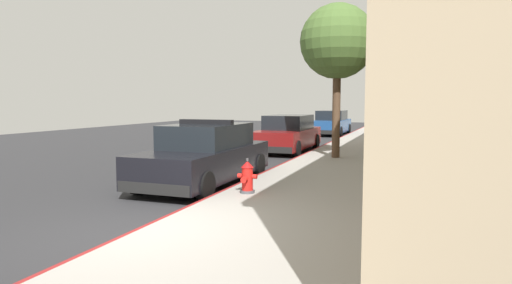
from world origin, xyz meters
The scene contains 8 objects.
ground_plane centered at (-4.16, 10.00, -0.10)m, with size 34.35×60.00×0.20m, color #2B2B2D.
sidewalk_pavement centered at (1.84, 10.00, 0.08)m, with size 3.69×60.00×0.16m, color #9E9991.
curb_painted_edge centered at (-0.04, 10.00, 0.08)m, with size 0.08×60.00×0.16m, color maroon.
police_cruiser centered at (-1.16, 4.30, 0.74)m, with size 1.94×4.84×1.68m.
parked_car_silver_ahead centered at (-1.26, 12.33, 0.74)m, with size 1.94×4.84×1.56m.
parked_car_dark_far centered at (-1.30, 22.50, 0.74)m, with size 1.94×4.84×1.56m.
fire_hydrant centered at (0.57, 2.89, 0.51)m, with size 0.44×0.40×0.76m.
street_tree centered at (1.28, 9.68, 4.20)m, with size 2.61×2.61×5.38m.
Camera 1 is at (4.05, -5.96, 2.15)m, focal length 31.05 mm.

